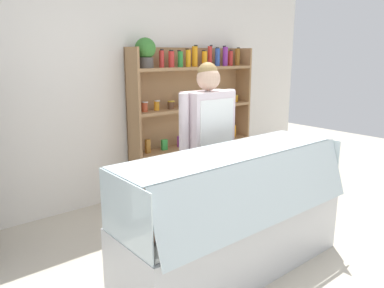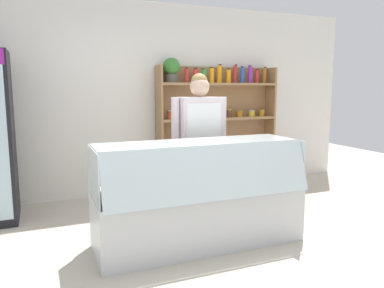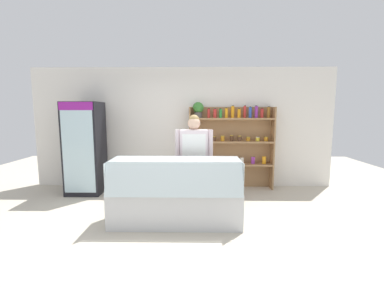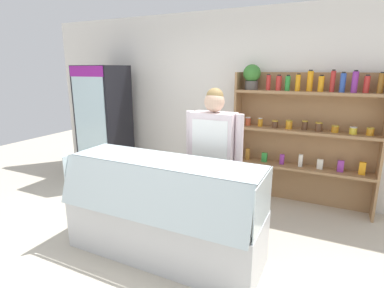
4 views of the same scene
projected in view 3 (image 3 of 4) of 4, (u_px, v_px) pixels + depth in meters
The scene contains 6 objects.
ground_plane at pixel (176, 226), 3.91m from camera, with size 12.00×12.00×0.00m, color beige.
back_wall at pixel (183, 128), 5.88m from camera, with size 6.80×0.10×2.70m, color white.
drinks_fridge at pixel (85, 148), 5.38m from camera, with size 0.71×0.65×1.92m.
shelving_unit at pixel (228, 140), 5.72m from camera, with size 1.86×0.29×1.93m.
deli_display_case at pixel (175, 203), 3.98m from camera, with size 1.99×0.73×1.01m.
shop_clerk at pixel (194, 153), 4.52m from camera, with size 0.67×0.25×1.67m.
Camera 3 is at (0.29, -3.72, 1.74)m, focal length 24.00 mm.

